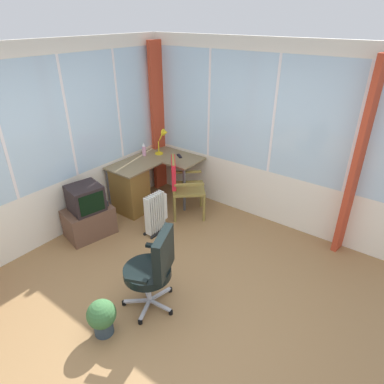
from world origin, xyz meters
name	(u,v)px	position (x,y,z in m)	size (l,w,h in m)	color
ground	(174,303)	(0.00, 0.00, -0.03)	(5.32, 5.20, 0.06)	olive
north_window_panel	(41,151)	(0.00, 2.13, 1.28)	(4.32, 0.07, 2.56)	white
east_window_panel	(272,138)	(2.19, 0.00, 1.28)	(0.07, 4.20, 2.56)	white
curtain_corner	(159,120)	(2.06, 2.00, 1.23)	(0.29, 0.07, 2.46)	#B63C23
curtain_east_far	(358,163)	(2.11, -1.15, 1.23)	(0.29, 0.07, 2.46)	#B63C23
desk	(133,186)	(1.16, 1.77, 0.41)	(1.28, 1.01, 0.75)	olive
desk_lamp	(164,137)	(1.88, 1.73, 1.03)	(0.22, 0.19, 0.42)	yellow
tv_remote	(179,156)	(1.91, 1.44, 0.76)	(0.04, 0.15, 0.02)	black
spray_bottle	(144,149)	(1.61, 1.94, 0.85)	(0.06, 0.06, 0.22)	pink
wooden_armchair	(180,180)	(1.48, 1.09, 0.59)	(0.68, 0.68, 0.94)	olive
office_chair	(154,266)	(-0.15, 0.12, 0.54)	(0.63, 0.56, 0.95)	#B7B7BF
tv_on_stand	(88,214)	(0.28, 1.77, 0.34)	(0.72, 0.57, 0.77)	brown
space_heater	(156,213)	(0.91, 1.06, 0.31)	(0.39, 0.17, 0.61)	silver
potted_plant	(102,317)	(-0.73, 0.29, 0.22)	(0.29, 0.29, 0.40)	#2F3F4A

